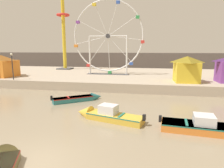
{
  "coord_description": "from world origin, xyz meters",
  "views": [
    {
      "loc": [
        5.36,
        -7.73,
        5.4
      ],
      "look_at": [
        2.07,
        9.84,
        2.23
      ],
      "focal_mm": 31.67,
      "sensor_mm": 36.0,
      "label": 1
    }
  ],
  "objects_px": {
    "ferris_wheel_white_frame": "(108,37)",
    "mooring_buoy_orange": "(114,106)",
    "motorboat_teal_painted": "(80,98)",
    "drop_tower_yellow_tower": "(64,31)",
    "motorboat_orange_hull": "(211,128)",
    "motorboat_mustard_yellow": "(104,115)",
    "carnival_booth_yellow_awning": "(187,69)",
    "promenade_lamp_near": "(12,62)",
    "motorboat_olive_wood": "(1,165)",
    "carnival_booth_orange_canopy": "(2,66)"
  },
  "relations": [
    {
      "from": "drop_tower_yellow_tower",
      "to": "mooring_buoy_orange",
      "type": "bearing_deg",
      "value": -56.7
    },
    {
      "from": "carnival_booth_yellow_awning",
      "to": "mooring_buoy_orange",
      "type": "relative_size",
      "value": 8.0
    },
    {
      "from": "motorboat_olive_wood",
      "to": "promenade_lamp_near",
      "type": "relative_size",
      "value": 1.17
    },
    {
      "from": "motorboat_teal_painted",
      "to": "motorboat_orange_hull",
      "type": "bearing_deg",
      "value": -65.34
    },
    {
      "from": "ferris_wheel_white_frame",
      "to": "mooring_buoy_orange",
      "type": "xyz_separation_m",
      "value": [
        3.68,
        -15.09,
        -7.06
      ]
    },
    {
      "from": "carnival_booth_orange_canopy",
      "to": "motorboat_olive_wood",
      "type": "bearing_deg",
      "value": -45.94
    },
    {
      "from": "motorboat_teal_painted",
      "to": "carnival_booth_orange_canopy",
      "type": "relative_size",
      "value": 1.09
    },
    {
      "from": "motorboat_mustard_yellow",
      "to": "promenade_lamp_near",
      "type": "height_order",
      "value": "promenade_lamp_near"
    },
    {
      "from": "motorboat_orange_hull",
      "to": "carnival_booth_yellow_awning",
      "type": "relative_size",
      "value": 1.62
    },
    {
      "from": "motorboat_mustard_yellow",
      "to": "motorboat_olive_wood",
      "type": "bearing_deg",
      "value": 82.57
    },
    {
      "from": "ferris_wheel_white_frame",
      "to": "motorboat_teal_painted",
      "type": "bearing_deg",
      "value": -91.13
    },
    {
      "from": "motorboat_mustard_yellow",
      "to": "ferris_wheel_white_frame",
      "type": "bearing_deg",
      "value": -63.56
    },
    {
      "from": "drop_tower_yellow_tower",
      "to": "motorboat_orange_hull",
      "type": "bearing_deg",
      "value": -50.57
    },
    {
      "from": "ferris_wheel_white_frame",
      "to": "drop_tower_yellow_tower",
      "type": "height_order",
      "value": "drop_tower_yellow_tower"
    },
    {
      "from": "drop_tower_yellow_tower",
      "to": "promenade_lamp_near",
      "type": "height_order",
      "value": "drop_tower_yellow_tower"
    },
    {
      "from": "carnival_booth_orange_canopy",
      "to": "ferris_wheel_white_frame",
      "type": "bearing_deg",
      "value": 25.44
    },
    {
      "from": "motorboat_mustard_yellow",
      "to": "drop_tower_yellow_tower",
      "type": "bearing_deg",
      "value": -44.77
    },
    {
      "from": "drop_tower_yellow_tower",
      "to": "ferris_wheel_white_frame",
      "type": "bearing_deg",
      "value": -32.55
    },
    {
      "from": "motorboat_olive_wood",
      "to": "mooring_buoy_orange",
      "type": "relative_size",
      "value": 9.73
    },
    {
      "from": "motorboat_orange_hull",
      "to": "carnival_booth_yellow_awning",
      "type": "height_order",
      "value": "carnival_booth_yellow_awning"
    },
    {
      "from": "motorboat_olive_wood",
      "to": "promenade_lamp_near",
      "type": "bearing_deg",
      "value": 10.84
    },
    {
      "from": "motorboat_olive_wood",
      "to": "carnival_booth_orange_canopy",
      "type": "distance_m",
      "value": 25.47
    },
    {
      "from": "motorboat_olive_wood",
      "to": "motorboat_mustard_yellow",
      "type": "bearing_deg",
      "value": -47.38
    },
    {
      "from": "ferris_wheel_white_frame",
      "to": "mooring_buoy_orange",
      "type": "relative_size",
      "value": 27.58
    },
    {
      "from": "motorboat_mustard_yellow",
      "to": "drop_tower_yellow_tower",
      "type": "distance_m",
      "value": 30.03
    },
    {
      "from": "motorboat_mustard_yellow",
      "to": "motorboat_olive_wood",
      "type": "xyz_separation_m",
      "value": [
        -3.11,
        -7.32,
        -0.12
      ]
    },
    {
      "from": "ferris_wheel_white_frame",
      "to": "mooring_buoy_orange",
      "type": "bearing_deg",
      "value": -76.3
    },
    {
      "from": "ferris_wheel_white_frame",
      "to": "carnival_booth_yellow_awning",
      "type": "height_order",
      "value": "ferris_wheel_white_frame"
    },
    {
      "from": "carnival_booth_yellow_awning",
      "to": "drop_tower_yellow_tower",
      "type": "bearing_deg",
      "value": 148.03
    },
    {
      "from": "motorboat_mustard_yellow",
      "to": "ferris_wheel_white_frame",
      "type": "relative_size",
      "value": 0.47
    },
    {
      "from": "carnival_booth_orange_canopy",
      "to": "motorboat_orange_hull",
      "type": "bearing_deg",
      "value": -22.2
    },
    {
      "from": "drop_tower_yellow_tower",
      "to": "mooring_buoy_orange",
      "type": "height_order",
      "value": "drop_tower_yellow_tower"
    },
    {
      "from": "carnival_booth_yellow_awning",
      "to": "mooring_buoy_orange",
      "type": "distance_m",
      "value": 12.43
    },
    {
      "from": "motorboat_teal_painted",
      "to": "ferris_wheel_white_frame",
      "type": "height_order",
      "value": "ferris_wheel_white_frame"
    },
    {
      "from": "motorboat_mustard_yellow",
      "to": "drop_tower_yellow_tower",
      "type": "xyz_separation_m",
      "value": [
        -14.21,
        24.99,
        8.71
      ]
    },
    {
      "from": "motorboat_mustard_yellow",
      "to": "carnival_booth_yellow_awning",
      "type": "bearing_deg",
      "value": -107.7
    },
    {
      "from": "motorboat_mustard_yellow",
      "to": "promenade_lamp_near",
      "type": "xyz_separation_m",
      "value": [
        -15.22,
        9.85,
        3.24
      ]
    },
    {
      "from": "drop_tower_yellow_tower",
      "to": "motorboat_olive_wood",
      "type": "bearing_deg",
      "value": -71.03
    },
    {
      "from": "ferris_wheel_white_frame",
      "to": "carnival_booth_orange_canopy",
      "type": "height_order",
      "value": "ferris_wheel_white_frame"
    },
    {
      "from": "promenade_lamp_near",
      "to": "motorboat_teal_painted",
      "type": "bearing_deg",
      "value": -23.19
    },
    {
      "from": "motorboat_orange_hull",
      "to": "ferris_wheel_white_frame",
      "type": "relative_size",
      "value": 0.47
    },
    {
      "from": "motorboat_mustard_yellow",
      "to": "carnival_booth_orange_canopy",
      "type": "height_order",
      "value": "carnival_booth_orange_canopy"
    },
    {
      "from": "motorboat_orange_hull",
      "to": "mooring_buoy_orange",
      "type": "bearing_deg",
      "value": 154.71
    },
    {
      "from": "motorboat_orange_hull",
      "to": "motorboat_mustard_yellow",
      "type": "bearing_deg",
      "value": 175.98
    },
    {
      "from": "motorboat_mustard_yellow",
      "to": "promenade_lamp_near",
      "type": "distance_m",
      "value": 18.41
    },
    {
      "from": "motorboat_teal_painted",
      "to": "motorboat_orange_hull",
      "type": "xyz_separation_m",
      "value": [
        11.11,
        -6.19,
        0.09
      ]
    },
    {
      "from": "motorboat_olive_wood",
      "to": "ferris_wheel_white_frame",
      "type": "bearing_deg",
      "value": -23.53
    },
    {
      "from": "motorboat_orange_hull",
      "to": "ferris_wheel_white_frame",
      "type": "distance_m",
      "value": 23.27
    },
    {
      "from": "carnival_booth_yellow_awning",
      "to": "promenade_lamp_near",
      "type": "relative_size",
      "value": 0.96
    },
    {
      "from": "motorboat_mustard_yellow",
      "to": "promenade_lamp_near",
      "type": "bearing_deg",
      "value": -17.32
    }
  ]
}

